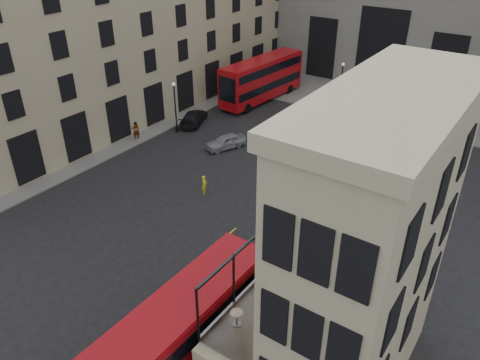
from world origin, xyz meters
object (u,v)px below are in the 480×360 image
Objects in this scene: car_b at (317,123)px; cafe_table_mid at (268,274)px; car_c at (194,117)px; car_a at (226,142)px; pedestrian_d at (379,130)px; pedestrian_c at (361,105)px; cafe_chair_b at (303,290)px; pedestrian_a at (254,77)px; cafe_chair_c at (306,290)px; bus_near at (175,342)px; cafe_table_far at (307,246)px; bus_far at (262,77)px; cafe_table_near at (237,316)px; bicycle at (259,150)px; traffic_light_near at (281,178)px; cafe_chair_d at (332,260)px; street_lamp_a at (176,110)px; cyclist at (204,185)px; pedestrian_b at (310,113)px; street_lamp_b at (341,88)px; cafe_chair_a at (273,342)px; traffic_light_far at (247,87)px.

cafe_table_mid reaches higher than car_b.
car_c is 31.00m from cafe_table_mid.
car_a is 15.68m from pedestrian_d.
cafe_chair_b is (10.68, -34.38, 4.06)m from pedestrian_c.
pedestrian_a is 44.61m from cafe_chair_c.
pedestrian_c is 1.01× the size of pedestrian_d.
cafe_table_far is (3.00, 7.07, 2.40)m from bus_near.
pedestrian_c is 1.84× the size of cafe_chair_b.
cafe_table_near reaches higher than bus_far.
bicycle is (7.63, -12.44, -2.42)m from bus_far.
traffic_light_near is 11.25m from car_a.
cafe_chair_d is (0.07, 2.67, -0.01)m from cafe_chair_c.
cafe_chair_d is (1.67, 5.94, -0.18)m from cafe_table_near.
street_lamp_a is at bearing 143.40° from cafe_chair_c.
cafe_table_near reaches higher than cyclist.
bus_near reaches higher than pedestrian_d.
bus_far is at bearing 116.66° from bus_near.
cyclist is 20.12m from pedestrian_d.
traffic_light_near is 9.23m from bicycle.
street_lamp_a is at bearing 97.85° from bicycle.
car_b is at bearing 83.26° from car_a.
car_a is at bearing 131.36° from cafe_table_mid.
cafe_chair_d is (14.39, -7.49, 4.08)m from cyclist.
cafe_table_far is at bearing 166.21° from pedestrian_d.
street_lamp_a is at bearing 136.81° from cafe_table_near.
cyclist is 1.00× the size of pedestrian_c.
cafe_table_near is at bearing -144.85° from bicycle.
street_lamp_b is at bearing 49.19° from pedestrian_b.
bus_near is 6.56m from cafe_chair_c.
cafe_chair_b is at bearing -55.78° from traffic_light_near.
cafe_chair_c is (17.87, -17.87, 4.20)m from car_a.
pedestrian_b is 35.82m from cafe_chair_a.
pedestrian_b is 29.73m from cafe_table_far.
pedestrian_a is 2.56× the size of cafe_table_near.
street_lamp_a reaches higher than traffic_light_far.
traffic_light_far is at bearing 125.81° from cafe_table_mid.
pedestrian_a is (-4.19, 4.65, -1.93)m from bus_far.
pedestrian_a is at bearing 39.26° from bicycle.
cafe_table_mid is (8.88, -34.59, 4.28)m from pedestrian_c.
car_a reaches higher than bicycle.
cafe_table_mid is (12.40, -10.40, 4.27)m from cyclist.
cafe_table_mid reaches higher than cafe_table_near.
street_lamp_a is 3.31× the size of cyclist.
bus_far reaches higher than pedestrian_d.
car_a is 4.65× the size of cafe_chair_b.
cafe_chair_c is at bearing 63.88° from cafe_table_near.
cafe_chair_c is (1.92, 0.24, -0.18)m from cafe_table_mid.
traffic_light_near is at bearing 148.65° from pedestrian_d.
bus_far is 18.18× the size of cafe_table_near.
pedestrian_c is 7.07m from pedestrian_d.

